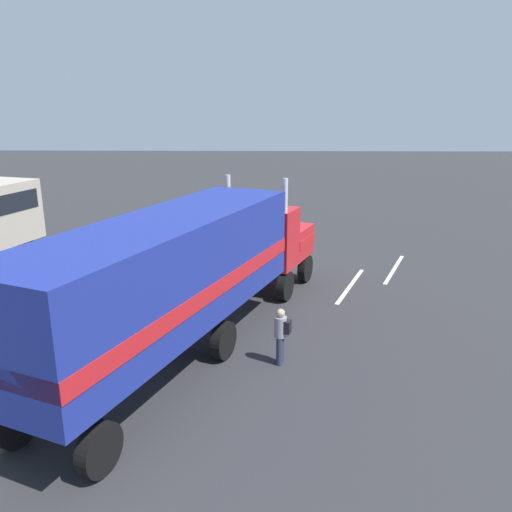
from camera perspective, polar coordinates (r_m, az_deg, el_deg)
ground_plane at (r=21.51m, az=0.74°, el=-2.49°), size 120.00×120.00×0.00m
lane_stripe_near at (r=21.02m, az=10.32°, el=-3.20°), size 4.15×1.76×0.01m
lane_stripe_mid at (r=23.50m, az=14.91°, el=-1.38°), size 4.13×1.83×0.01m
semi_truck at (r=14.73m, az=-7.36°, el=-1.26°), size 14.03×7.74×4.50m
person_bystander at (r=14.39m, az=2.77°, el=-8.55°), size 0.38×0.48×1.63m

